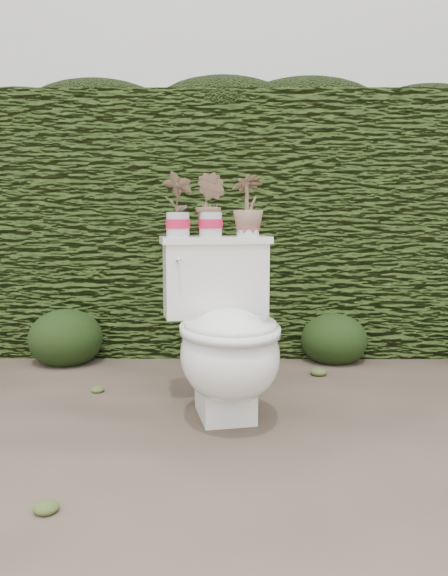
{
  "coord_description": "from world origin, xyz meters",
  "views": [
    {
      "loc": [
        0.09,
        -2.24,
        0.88
      ],
      "look_at": [
        0.08,
        0.24,
        0.55
      ],
      "focal_mm": 35.0,
      "sensor_mm": 36.0,
      "label": 1
    }
  ],
  "objects_px": {
    "toilet": "(226,337)",
    "potted_plant_right": "(248,208)",
    "potted_plant_left": "(178,206)",
    "potted_plant_center": "(211,207)"
  },
  "relations": [
    {
      "from": "toilet",
      "to": "potted_plant_right",
      "type": "xyz_separation_m",
      "value": [
        0.1,
        0.27,
        0.55
      ]
    },
    {
      "from": "potted_plant_left",
      "to": "potted_plant_center",
      "type": "height_order",
      "value": "potted_plant_left"
    },
    {
      "from": "potted_plant_left",
      "to": "potted_plant_right",
      "type": "relative_size",
      "value": 1.04
    },
    {
      "from": "potted_plant_left",
      "to": "potted_plant_right",
      "type": "bearing_deg",
      "value": -146.36
    },
    {
      "from": "toilet",
      "to": "potted_plant_center",
      "type": "relative_size",
      "value": 2.88
    },
    {
      "from": "potted_plant_center",
      "to": "toilet",
      "type": "bearing_deg",
      "value": -29.42
    },
    {
      "from": "potted_plant_left",
      "to": "toilet",
      "type": "bearing_deg",
      "value": 159.3
    },
    {
      "from": "toilet",
      "to": "potted_plant_right",
      "type": "height_order",
      "value": "potted_plant_right"
    },
    {
      "from": "potted_plant_right",
      "to": "potted_plant_left",
      "type": "bearing_deg",
      "value": -19.25
    },
    {
      "from": "toilet",
      "to": "potted_plant_right",
      "type": "bearing_deg",
      "value": 57.4
    }
  ]
}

